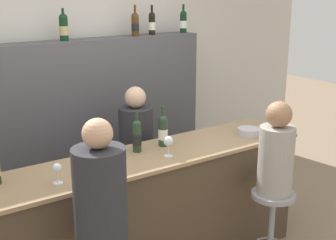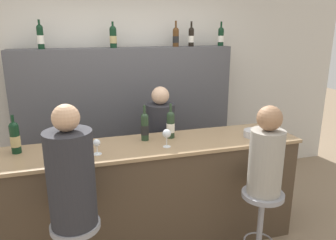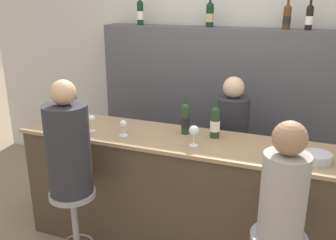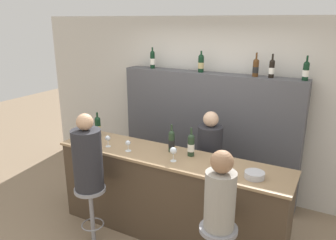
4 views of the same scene
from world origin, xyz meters
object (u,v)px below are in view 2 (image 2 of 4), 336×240
at_px(wine_bottle_backbar_2, 176,37).
at_px(metal_bowl, 254,133).
at_px(bar_stool_right, 261,210).
at_px(guest_seated_right, 266,155).
at_px(wine_bottle_counter_0, 15,137).
at_px(wine_bottle_backbar_0, 40,37).
at_px(wine_bottle_backbar_4, 221,36).
at_px(wine_glass_2, 167,134).
at_px(bartender, 161,155).
at_px(wine_bottle_backbar_3, 191,36).
at_px(guest_seated_left, 71,175).
at_px(wine_bottle_backbar_1, 113,37).
at_px(wine_glass_1, 97,144).
at_px(wine_bottle_counter_1, 145,126).
at_px(wine_bottle_counter_2, 171,124).
at_px(wine_glass_0, 59,146).

relative_size(wine_bottle_backbar_2, metal_bowl, 1.54).
xyz_separation_m(bar_stool_right, guest_seated_right, (0.00, 0.00, 0.50)).
relative_size(wine_bottle_counter_0, wine_bottle_backbar_0, 1.06).
xyz_separation_m(wine_bottle_counter_0, metal_bowl, (2.15, -0.20, -0.11)).
bearing_deg(wine_bottle_backbar_4, metal_bowl, -99.86).
height_order(wine_glass_2, bartender, bartender).
bearing_deg(wine_bottle_backbar_4, wine_bottle_backbar_3, 180.00).
distance_m(wine_bottle_backbar_3, metal_bowl, 1.57).
bearing_deg(bartender, guest_seated_left, -129.11).
xyz_separation_m(wine_bottle_backbar_0, wine_bottle_backbar_1, (0.79, 0.00, -0.01)).
bearing_deg(wine_bottle_backbar_1, wine_glass_1, -104.92).
bearing_deg(wine_bottle_counter_0, guest_seated_left, -58.05).
distance_m(wine_bottle_counter_0, bartender, 1.58).
height_order(wine_bottle_counter_1, wine_glass_2, wine_bottle_counter_1).
height_order(wine_glass_2, bar_stool_right, wine_glass_2).
height_order(wine_bottle_counter_2, guest_seated_right, guest_seated_right).
xyz_separation_m(wine_glass_0, wine_glass_2, (0.91, -0.00, 0.02)).
bearing_deg(guest_seated_left, wine_bottle_counter_1, 45.58).
bearing_deg(wine_glass_1, wine_bottle_backbar_4, 37.36).
height_order(wine_glass_0, bartender, bartender).
bearing_deg(wine_bottle_backbar_1, wine_bottle_counter_1, -84.12).
xyz_separation_m(wine_bottle_backbar_0, bar_stool_right, (1.76, -1.78, -1.41)).
relative_size(wine_bottle_counter_1, wine_glass_1, 2.52).
xyz_separation_m(metal_bowl, bar_stool_right, (-0.18, -0.49, -0.52)).
bearing_deg(wine_bottle_backbar_3, wine_bottle_counter_0, -151.14).
bearing_deg(wine_glass_2, wine_bottle_counter_0, 169.60).
bearing_deg(wine_bottle_backbar_2, wine_glass_2, -111.17).
distance_m(wine_bottle_counter_2, wine_glass_2, 0.25).
bearing_deg(wine_bottle_counter_1, guest_seated_right, -38.92).
bearing_deg(wine_glass_1, wine_bottle_backbar_3, 44.93).
distance_m(wine_bottle_backbar_1, guest_seated_right, 2.22).
bearing_deg(wine_bottle_counter_2, wine_bottle_backbar_3, 60.88).
height_order(wine_bottle_counter_1, wine_glass_1, wine_bottle_counter_1).
xyz_separation_m(wine_glass_2, metal_bowl, (0.89, 0.03, -0.09)).
xyz_separation_m(wine_bottle_counter_2, wine_bottle_backbar_3, (0.60, 1.09, 0.78)).
xyz_separation_m(wine_glass_0, metal_bowl, (1.80, 0.03, -0.07)).
relative_size(wine_bottle_backbar_0, bartender, 0.22).
bearing_deg(wine_glass_1, guest_seated_right, -19.31).
distance_m(wine_bottle_counter_2, wine_glass_1, 0.75).
bearing_deg(wine_bottle_counter_1, wine_bottle_backbar_4, 40.71).
xyz_separation_m(wine_bottle_backbar_1, wine_bottle_backbar_2, (0.77, -0.00, -0.01)).
distance_m(wine_bottle_backbar_2, wine_bottle_backbar_4, 0.61).
xyz_separation_m(wine_bottle_counter_2, bar_stool_right, (0.61, -0.69, -0.62)).
bearing_deg(wine_bottle_counter_0, wine_glass_2, -10.40).
xyz_separation_m(wine_bottle_counter_2, wine_glass_1, (-0.71, -0.23, -0.04)).
bearing_deg(wine_glass_0, wine_bottle_backbar_1, 63.65).
xyz_separation_m(wine_bottle_counter_2, wine_bottle_backbar_2, (0.40, 1.09, 0.78)).
height_order(wine_bottle_counter_2, bartender, bartender).
relative_size(wine_bottle_backbar_0, wine_bottle_backbar_1, 1.06).
xyz_separation_m(wine_glass_1, wine_glass_2, (0.61, 0.00, 0.03)).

